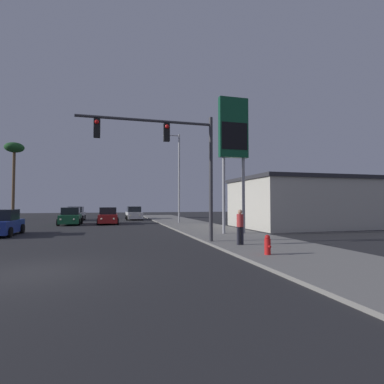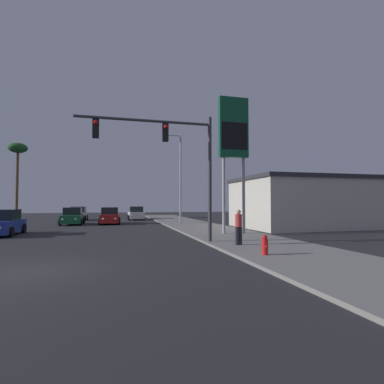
{
  "view_description": "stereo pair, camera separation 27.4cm",
  "coord_description": "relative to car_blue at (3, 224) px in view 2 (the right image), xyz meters",
  "views": [
    {
      "loc": [
        2.32,
        -10.01,
        2.09
      ],
      "look_at": [
        7.45,
        9.19,
        2.84
      ],
      "focal_mm": 28.0,
      "sensor_mm": 36.0,
      "label": 1
    },
    {
      "loc": [
        2.59,
        -10.08,
        2.09
      ],
      "look_at": [
        7.45,
        9.19,
        2.84
      ],
      "focal_mm": 28.0,
      "sensor_mm": 36.0,
      "label": 2
    }
  ],
  "objects": [
    {
      "name": "building_gas_station",
      "position": [
        22.62,
        0.83,
        1.4
      ],
      "size": [
        10.3,
        8.3,
        4.3
      ],
      "color": "beige",
      "rests_on": "ground"
    },
    {
      "name": "car_silver",
      "position": [
        2.67,
        16.96,
        0.0
      ],
      "size": [
        2.04,
        4.33,
        1.68
      ],
      "rotation": [
        0.0,
        0.0,
        3.11
      ],
      "color": "#B7B7BC",
      "rests_on": "ground"
    },
    {
      "name": "fire_hydrant",
      "position": [
        12.73,
        -11.54,
        -0.27
      ],
      "size": [
        0.24,
        0.34,
        0.76
      ],
      "color": "red",
      "rests_on": "sidewalk_right"
    },
    {
      "name": "traffic_light_mast",
      "position": [
        10.01,
        -7.12,
        3.94
      ],
      "size": [
        6.83,
        0.36,
        6.5
      ],
      "color": "#38383D",
      "rests_on": "sidewalk_right"
    },
    {
      "name": "pedestrian_on_sidewalk",
      "position": [
        12.85,
        -8.74,
        0.27
      ],
      "size": [
        0.34,
        0.32,
        1.67
      ],
      "color": "#23232D",
      "rests_on": "sidewalk_right"
    },
    {
      "name": "car_white",
      "position": [
        9.63,
        16.69,
        0.0
      ],
      "size": [
        2.04,
        4.34,
        1.68
      ],
      "rotation": [
        0.0,
        0.0,
        3.18
      ],
      "color": "silver",
      "rests_on": "ground"
    },
    {
      "name": "car_blue",
      "position": [
        0.0,
        0.0,
        0.0
      ],
      "size": [
        2.04,
        4.32,
        1.68
      ],
      "rotation": [
        0.0,
        0.0,
        3.16
      ],
      "color": "navy",
      "rests_on": "ground"
    },
    {
      "name": "car_red",
      "position": [
        6.56,
        9.45,
        0.0
      ],
      "size": [
        2.04,
        4.32,
        1.68
      ],
      "rotation": [
        0.0,
        0.0,
        3.14
      ],
      "color": "maroon",
      "rests_on": "ground"
    },
    {
      "name": "palm_tree_far",
      "position": [
        -5.64,
        22.07,
        8.05
      ],
      "size": [
        2.4,
        2.4,
        10.13
      ],
      "color": "brown",
      "rests_on": "ground"
    },
    {
      "name": "sidewalk_right",
      "position": [
        14.12,
        -1.93,
        -0.7
      ],
      "size": [
        5.0,
        60.0,
        0.12
      ],
      "color": "gray",
      "rests_on": "ground"
    },
    {
      "name": "street_lamp",
      "position": [
        13.36,
        7.66,
        4.36
      ],
      "size": [
        1.74,
        0.24,
        9.0
      ],
      "color": "#99999E",
      "rests_on": "sidewalk_right"
    },
    {
      "name": "gas_station_sign",
      "position": [
        14.7,
        -3.61,
        5.86
      ],
      "size": [
        2.0,
        0.42,
        9.0
      ],
      "color": "#99999E",
      "rests_on": "sidewalk_right"
    },
    {
      "name": "ground_plane",
      "position": [
        4.62,
        -11.93,
        -0.76
      ],
      "size": [
        120.0,
        120.0,
        0.0
      ],
      "primitive_type": "plane",
      "color": "#28282B"
    },
    {
      "name": "car_green",
      "position": [
        3.03,
        9.37,
        0.0
      ],
      "size": [
        2.04,
        4.34,
        1.68
      ],
      "rotation": [
        0.0,
        0.0,
        3.17
      ],
      "color": "#195933",
      "rests_on": "ground"
    }
  ]
}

